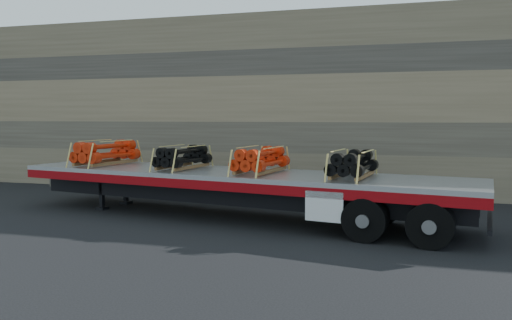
{
  "coord_description": "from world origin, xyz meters",
  "views": [
    {
      "loc": [
        5.74,
        -13.74,
        3.01
      ],
      "look_at": [
        1.66,
        0.77,
        1.69
      ],
      "focal_mm": 35.0,
      "sensor_mm": 36.0,
      "label": 1
    }
  ],
  "objects_px": {
    "bundle_midrear": "(261,160)",
    "bundle_front": "(106,153)",
    "bundle_midfront": "(183,158)",
    "bundle_rear": "(353,165)",
    "trailer": "(233,195)"
  },
  "relations": [
    {
      "from": "bundle_midrear",
      "to": "bundle_rear",
      "type": "bearing_deg",
      "value": 0.0
    },
    {
      "from": "bundle_front",
      "to": "bundle_midrear",
      "type": "bearing_deg",
      "value": 0.0
    },
    {
      "from": "bundle_midrear",
      "to": "bundle_front",
      "type": "bearing_deg",
      "value": -180.0
    },
    {
      "from": "bundle_midfront",
      "to": "bundle_rear",
      "type": "bearing_deg",
      "value": 0.0
    },
    {
      "from": "bundle_midfront",
      "to": "bundle_midrear",
      "type": "distance_m",
      "value": 2.65
    },
    {
      "from": "trailer",
      "to": "bundle_rear",
      "type": "distance_m",
      "value": 3.73
    },
    {
      "from": "bundle_midrear",
      "to": "bundle_rear",
      "type": "xyz_separation_m",
      "value": [
        2.64,
        -0.44,
        -0.01
      ]
    },
    {
      "from": "trailer",
      "to": "bundle_rear",
      "type": "bearing_deg",
      "value": -0.0
    },
    {
      "from": "bundle_front",
      "to": "bundle_rear",
      "type": "height_order",
      "value": "bundle_front"
    },
    {
      "from": "bundle_front",
      "to": "bundle_rear",
      "type": "xyz_separation_m",
      "value": [
        8.27,
        -1.36,
        -0.05
      ]
    },
    {
      "from": "bundle_midfront",
      "to": "bundle_rear",
      "type": "xyz_separation_m",
      "value": [
        5.26,
        -0.87,
        0.0
      ]
    },
    {
      "from": "trailer",
      "to": "bundle_front",
      "type": "relative_size",
      "value": 6.31
    },
    {
      "from": "bundle_rear",
      "to": "bundle_midrear",
      "type": "bearing_deg",
      "value": 180.0
    },
    {
      "from": "trailer",
      "to": "bundle_front",
      "type": "distance_m",
      "value": 4.92
    },
    {
      "from": "trailer",
      "to": "bundle_midfront",
      "type": "height_order",
      "value": "bundle_midfront"
    }
  ]
}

